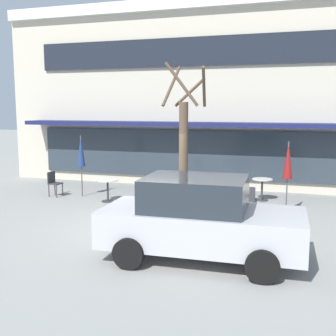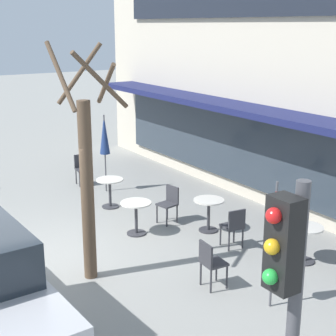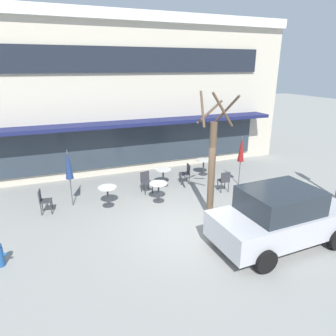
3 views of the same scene
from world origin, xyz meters
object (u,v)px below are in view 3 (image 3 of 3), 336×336
at_px(cafe_chair_3, 146,180).
at_px(patio_umbrella_cream_folded, 241,149).
at_px(cafe_table_by_tree, 108,193).
at_px(parked_sedan, 281,217).
at_px(patio_umbrella_green_folded, 68,165).
at_px(cafe_table_streetside, 163,174).
at_px(cafe_chair_0, 186,172).
at_px(cafe_chair_2, 224,180).
at_px(cafe_table_near_wall, 158,189).
at_px(cafe_chair_1, 43,200).
at_px(street_tree, 212,162).
at_px(cafe_table_mid_patio, 203,164).

bearing_deg(cafe_chair_3, patio_umbrella_cream_folded, -9.27).
relative_size(cafe_table_by_tree, parked_sedan, 0.18).
xyz_separation_m(patio_umbrella_green_folded, patio_umbrella_cream_folded, (7.13, -0.49, 0.00)).
xyz_separation_m(cafe_table_streetside, cafe_chair_0, (1.06, -0.14, 0.01)).
bearing_deg(cafe_table_streetside, patio_umbrella_green_folded, -170.61).
bearing_deg(cafe_chair_2, parked_sedan, -97.93).
xyz_separation_m(cafe_table_by_tree, cafe_chair_3, (1.73, 0.70, 0.01)).
bearing_deg(cafe_table_near_wall, cafe_chair_1, 172.54).
bearing_deg(cafe_chair_3, cafe_table_by_tree, -157.96).
relative_size(cafe_table_by_tree, cafe_chair_0, 0.85).
bearing_deg(cafe_chair_3, parked_sedan, -63.71).
bearing_deg(patio_umbrella_green_folded, cafe_chair_1, -164.00).
distance_m(cafe_table_near_wall, cafe_chair_0, 2.24).
height_order(cafe_table_streetside, cafe_chair_3, cafe_chair_3).
xyz_separation_m(cafe_table_near_wall, cafe_chair_3, (-0.19, 1.02, 0.01)).
xyz_separation_m(cafe_chair_0, street_tree, (-0.48, -3.07, 1.44)).
bearing_deg(cafe_table_near_wall, cafe_table_streetside, 63.25).
bearing_deg(cafe_chair_0, cafe_chair_3, -170.88).
relative_size(cafe_chair_0, street_tree, 0.21).
bearing_deg(cafe_chair_2, cafe_chair_0, 126.63).
bearing_deg(street_tree, cafe_table_mid_patio, 65.49).
xyz_separation_m(cafe_table_near_wall, patio_umbrella_cream_folded, (3.94, 0.34, 1.11)).
bearing_deg(parked_sedan, cafe_chair_1, 144.55).
height_order(cafe_table_streetside, cafe_chair_2, cafe_chair_2).
distance_m(cafe_table_mid_patio, patio_umbrella_cream_folded, 2.25).
xyz_separation_m(cafe_table_mid_patio, cafe_chair_2, (-0.19, -2.22, 0.01)).
distance_m(patio_umbrella_green_folded, patio_umbrella_cream_folded, 7.15).
height_order(patio_umbrella_green_folded, cafe_chair_1, patio_umbrella_green_folded).
bearing_deg(cafe_table_mid_patio, cafe_chair_3, -161.72).
height_order(cafe_table_near_wall, cafe_table_by_tree, same).
bearing_deg(cafe_table_near_wall, parked_sedan, -60.29).
xyz_separation_m(cafe_table_near_wall, cafe_chair_0, (1.80, 1.34, 0.01)).
xyz_separation_m(cafe_table_streetside, patio_umbrella_green_folded, (-3.93, -0.65, 1.11)).
bearing_deg(cafe_chair_3, cafe_table_streetside, 26.23).
height_order(cafe_table_mid_patio, cafe_chair_1, cafe_chair_1).
bearing_deg(cafe_chair_2, patio_umbrella_green_folded, 171.12).
height_order(cafe_table_near_wall, parked_sedan, parked_sedan).
bearing_deg(patio_umbrella_green_folded, cafe_table_by_tree, -22.01).
height_order(cafe_chair_0, parked_sedan, parked_sedan).
xyz_separation_m(cafe_chair_2, street_tree, (-1.56, -1.61, 1.44)).
distance_m(cafe_table_mid_patio, patio_umbrella_green_folded, 6.48).
bearing_deg(cafe_table_streetside, cafe_chair_0, -7.64).
bearing_deg(cafe_table_streetside, cafe_table_near_wall, -116.75).
relative_size(cafe_table_mid_patio, cafe_chair_2, 0.85).
bearing_deg(patio_umbrella_green_folded, cafe_chair_0, 5.82).
bearing_deg(cafe_chair_1, patio_umbrella_cream_folded, -1.43).
bearing_deg(cafe_table_streetside, cafe_chair_1, -169.26).
height_order(cafe_table_mid_patio, parked_sedan, parked_sedan).
bearing_deg(cafe_chair_3, cafe_table_mid_patio, 18.28).
height_order(cafe_table_by_tree, street_tree, street_tree).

